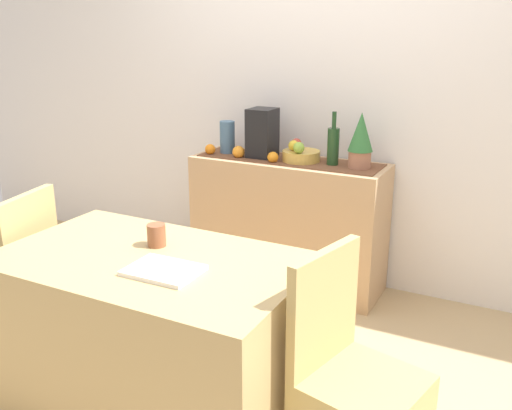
# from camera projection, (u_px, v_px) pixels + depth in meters

# --- Properties ---
(ground_plane) EXTENTS (6.40, 6.40, 0.02)m
(ground_plane) POSITION_uv_depth(u_px,v_px,m) (238.00, 355.00, 3.00)
(ground_plane) COLOR tan
(ground_plane) RESTS_ON ground
(room_wall_rear) EXTENTS (6.40, 0.06, 2.70)m
(room_wall_rear) POSITION_uv_depth(u_px,v_px,m) (327.00, 77.00, 3.59)
(room_wall_rear) COLOR silver
(room_wall_rear) RESTS_ON ground
(sideboard_console) EXTENTS (1.25, 0.42, 0.84)m
(sideboard_console) POSITION_uv_depth(u_px,v_px,m) (288.00, 223.00, 3.71)
(sideboard_console) COLOR tan
(sideboard_console) RESTS_ON ground
(table_runner) EXTENTS (1.18, 0.32, 0.01)m
(table_runner) POSITION_uv_depth(u_px,v_px,m) (289.00, 160.00, 3.58)
(table_runner) COLOR brown
(table_runner) RESTS_ON sideboard_console
(fruit_bowl) EXTENTS (0.24, 0.24, 0.06)m
(fruit_bowl) POSITION_uv_depth(u_px,v_px,m) (301.00, 156.00, 3.53)
(fruit_bowl) COLOR gold
(fruit_bowl) RESTS_ON table_runner
(apple_upper) EXTENTS (0.07, 0.07, 0.07)m
(apple_upper) POSITION_uv_depth(u_px,v_px,m) (294.00, 145.00, 3.52)
(apple_upper) COLOR gold
(apple_upper) RESTS_ON fruit_bowl
(apple_front) EXTENTS (0.07, 0.07, 0.07)m
(apple_front) POSITION_uv_depth(u_px,v_px,m) (299.00, 148.00, 3.44)
(apple_front) COLOR #8AB33D
(apple_front) RESTS_ON fruit_bowl
(apple_center) EXTENTS (0.07, 0.07, 0.07)m
(apple_center) POSITION_uv_depth(u_px,v_px,m) (296.00, 144.00, 3.57)
(apple_center) COLOR #B03B2E
(apple_center) RESTS_ON fruit_bowl
(wine_bottle) EXTENTS (0.07, 0.07, 0.33)m
(wine_bottle) POSITION_uv_depth(u_px,v_px,m) (333.00, 146.00, 3.42)
(wine_bottle) COLOR #1E3F1F
(wine_bottle) RESTS_ON sideboard_console
(coffee_maker) EXTENTS (0.16, 0.18, 0.32)m
(coffee_maker) POSITION_uv_depth(u_px,v_px,m) (262.00, 133.00, 3.62)
(coffee_maker) COLOR black
(coffee_maker) RESTS_ON sideboard_console
(ceramic_vase) EXTENTS (0.10, 0.10, 0.22)m
(ceramic_vase) POSITION_uv_depth(u_px,v_px,m) (227.00, 137.00, 3.75)
(ceramic_vase) COLOR #476A8A
(ceramic_vase) RESTS_ON sideboard_console
(potted_plant) EXTENTS (0.15, 0.15, 0.34)m
(potted_plant) POSITION_uv_depth(u_px,v_px,m) (361.00, 140.00, 3.33)
(potted_plant) COLOR #AB6E51
(potted_plant) RESTS_ON sideboard_console
(orange_loose_mid) EXTENTS (0.08, 0.08, 0.08)m
(orange_loose_mid) POSITION_uv_depth(u_px,v_px,m) (238.00, 152.00, 3.64)
(orange_loose_mid) COLOR orange
(orange_loose_mid) RESTS_ON sideboard_console
(orange_loose_far) EXTENTS (0.07, 0.07, 0.07)m
(orange_loose_far) POSITION_uv_depth(u_px,v_px,m) (210.00, 149.00, 3.74)
(orange_loose_far) COLOR orange
(orange_loose_far) RESTS_ON sideboard_console
(orange_loose_end) EXTENTS (0.07, 0.07, 0.07)m
(orange_loose_end) POSITION_uv_depth(u_px,v_px,m) (273.00, 157.00, 3.51)
(orange_loose_end) COLOR orange
(orange_loose_end) RESTS_ON sideboard_console
(dining_table) EXTENTS (1.30, 0.78, 0.74)m
(dining_table) POSITION_uv_depth(u_px,v_px,m) (155.00, 337.00, 2.46)
(dining_table) COLOR tan
(dining_table) RESTS_ON ground
(open_book) EXTENTS (0.28, 0.22, 0.02)m
(open_book) POSITION_uv_depth(u_px,v_px,m) (163.00, 270.00, 2.20)
(open_book) COLOR white
(open_book) RESTS_ON dining_table
(coffee_cup) EXTENTS (0.08, 0.08, 0.10)m
(coffee_cup) POSITION_uv_depth(u_px,v_px,m) (156.00, 235.00, 2.46)
(coffee_cup) COLOR brown
(coffee_cup) RESTS_ON dining_table
(chair_near_window) EXTENTS (0.47, 0.47, 0.90)m
(chair_near_window) POSITION_uv_depth(u_px,v_px,m) (12.00, 311.00, 2.89)
(chair_near_window) COLOR tan
(chair_near_window) RESTS_ON ground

